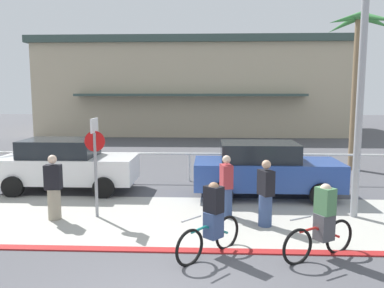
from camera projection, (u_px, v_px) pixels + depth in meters
The scene contains 15 objects.
ground_plane at pixel (191, 173), 15.71m from camera, with size 80.00×80.00×0.00m, color #4C4C51.
sidewalk_strip at pixel (181, 219), 9.96m from camera, with size 44.00×4.00×0.02m, color #ADAAA0.
curb_paint at pixel (174, 250), 7.98m from camera, with size 44.00×0.24×0.03m, color maroon.
building_backdrop at pixel (193, 88), 32.90m from camera, with size 23.10×13.05×7.09m.
rail_fence at pixel (189, 158), 14.11m from camera, with size 19.75×0.08×1.04m.
stop_sign_bike_lane at pixel (95, 153), 9.91m from camera, with size 0.52×0.56×2.56m.
streetlight_curb at pixel (367, 47), 9.34m from camera, with size 0.24×2.54×7.50m.
palm_tree_2 at pixel (358, 55), 15.67m from camera, with size 2.58×3.28×6.36m.
car_white_1 at pixel (66, 164), 12.76m from camera, with size 4.40×2.02×1.69m.
car_blue_2 at pixel (265, 169), 11.97m from camera, with size 4.40×2.02×1.69m.
cyclist_teal_0 at pixel (212, 221), 7.70m from camera, with size 1.26×1.39×1.50m.
cyclist_red_1 at pixel (322, 223), 7.59m from camera, with size 1.60×0.98×1.50m.
pedestrian_1 at pixel (226, 189), 10.06m from camera, with size 0.38×0.45×1.62m.
pedestrian_2 at pixel (54, 190), 9.82m from camera, with size 0.42×0.34×1.66m.
pedestrian_3 at pixel (266, 196), 9.33m from camera, with size 0.42×0.47×1.62m.
Camera 1 is at (0.70, -5.40, 3.22)m, focal length 36.70 mm.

